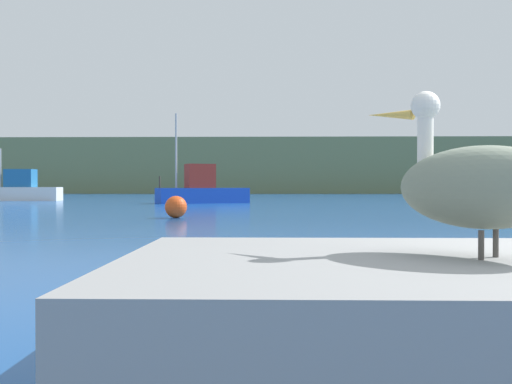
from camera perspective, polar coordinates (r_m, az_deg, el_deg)
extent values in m
cube|color=#6B7A51|center=(80.59, 2.90, 2.58)|extent=(140.00, 16.54, 7.53)
cube|color=gray|center=(3.22, 22.22, -12.35)|extent=(3.82, 2.20, 0.68)
ellipsoid|color=gray|center=(3.14, 22.27, 0.46)|extent=(0.97, 1.00, 0.44)
cylinder|color=white|center=(3.30, 17.19, 4.70)|extent=(0.09, 0.09, 0.35)
sphere|color=white|center=(3.33, 17.20, 8.57)|extent=(0.16, 0.16, 0.16)
cone|color=gold|center=(3.46, 13.71, 7.79)|extent=(0.27, 0.28, 0.09)
cylinder|color=#4C4742|center=(3.06, 22.36, -5.13)|extent=(0.03, 0.03, 0.15)
cylinder|color=#4C4742|center=(3.20, 23.65, -4.87)|extent=(0.03, 0.03, 0.15)
cube|color=white|center=(42.38, -23.08, -0.18)|extent=(5.30, 1.57, 0.96)
cube|color=#1E6099|center=(42.44, -23.27, 1.33)|extent=(1.99, 1.24, 1.27)
cylinder|color=#B2B2B2|center=(43.03, -25.03, 2.29)|extent=(0.12, 0.12, 2.75)
cube|color=blue|center=(33.50, -5.55, -0.37)|extent=(5.70, 3.79, 0.93)
cube|color=maroon|center=(33.44, -5.84, 1.66)|extent=(1.98, 1.72, 1.45)
cylinder|color=#B2B2B2|center=(33.08, -8.30, 4.26)|extent=(0.12, 0.12, 4.44)
cylinder|color=#3F382D|center=(32.76, -9.98, 1.02)|extent=(0.10, 0.10, 0.70)
sphere|color=#E54C19|center=(18.18, -8.32, -1.55)|extent=(0.73, 0.73, 0.73)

